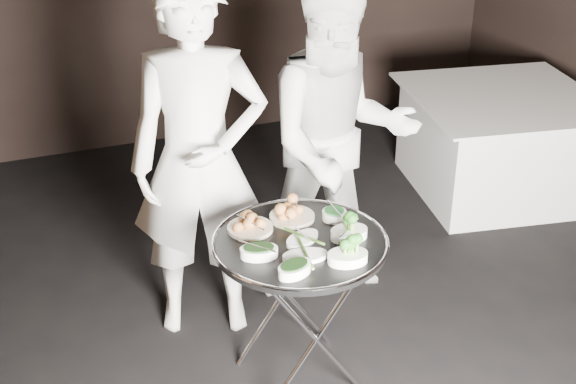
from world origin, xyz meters
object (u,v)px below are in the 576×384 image
object	(u,v)px
tray_stand	(300,306)
waiter_right	(339,142)
waiter_left	(199,162)
serving_tray	(300,243)
dining_table	(499,143)

from	to	relation	value
tray_stand	waiter_right	world-z (taller)	waiter_right
waiter_left	serving_tray	bearing A→B (deg)	-50.18
tray_stand	waiter_right	xyz separation A→B (m)	(0.49, 0.67, 0.48)
tray_stand	dining_table	xyz separation A→B (m)	(2.05, 1.38, -0.07)
tray_stand	waiter_left	distance (m)	0.86
waiter_right	dining_table	world-z (taller)	waiter_right
serving_tray	waiter_left	xyz separation A→B (m)	(-0.28, 0.63, 0.17)
waiter_right	tray_stand	bearing A→B (deg)	-118.00
serving_tray	waiter_right	size ratio (longest dim) A/B	0.44
serving_tray	dining_table	distance (m)	2.50
tray_stand	waiter_left	bearing A→B (deg)	114.22
tray_stand	serving_tray	world-z (taller)	serving_tray
dining_table	waiter_left	bearing A→B (deg)	-162.23
waiter_right	waiter_left	bearing A→B (deg)	-168.63
tray_stand	serving_tray	bearing A→B (deg)	180.00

